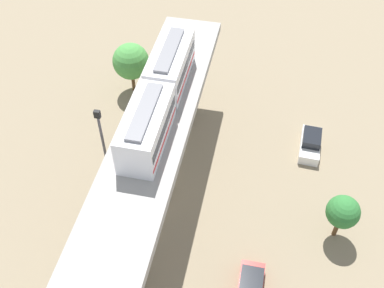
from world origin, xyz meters
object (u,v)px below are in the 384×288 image
Objects in this scene: parked_car_red at (250,288)px; tree_near_viaduct at (131,61)px; tree_mid_lot at (343,212)px; signal_post at (106,158)px; parked_car_white at (311,143)px; train at (159,95)px.

parked_car_red is 25.14m from tree_near_viaduct.
signal_post is at bearing -177.71° from tree_mid_lot.
parked_car_red is 14.40m from signal_post.
signal_post is (2.67, -14.43, 2.23)m from tree_near_viaduct.
parked_car_white is at bearing -14.18° from tree_near_viaduct.
parked_car_white and parked_car_red have the same top height.
train is at bearing -60.67° from tree_near_viaduct.
train reaches higher than tree_mid_lot.
tree_mid_lot is (20.91, -13.70, -0.57)m from tree_near_viaduct.
signal_post is (-15.91, -9.73, 5.21)m from parked_car_white.
tree_mid_lot is at bearing 46.07° from parked_car_red.
parked_car_white is 1.01× the size of parked_car_red.
tree_near_viaduct is at bearing 146.78° from tree_mid_lot.
tree_mid_lot is at bearing -73.38° from parked_car_white.
tree_near_viaduct is (-6.07, 10.81, -6.05)m from train.
parked_car_red is (-3.73, -15.37, 0.00)m from parked_car_white.
parked_car_white is 19.36m from signal_post.
parked_car_white is at bearing 26.06° from train.
signal_post reaches higher than tree_mid_lot.
parked_car_red is (8.78, -9.26, -9.04)m from train.
train is 2.42× the size of tree_near_viaduct.
signal_post is at bearing -79.50° from tree_near_viaduct.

